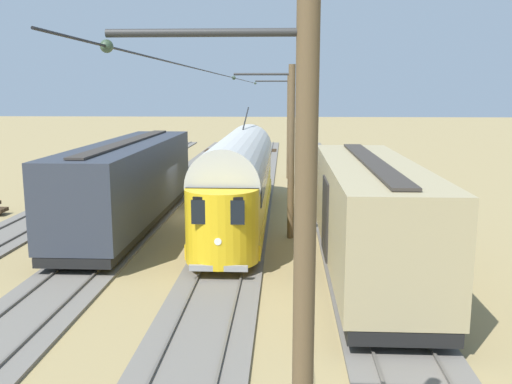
% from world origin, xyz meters
% --- Properties ---
extents(ground_plane, '(220.00, 220.00, 0.00)m').
position_xyz_m(ground_plane, '(0.00, 0.00, 0.00)').
color(ground_plane, '#937F51').
extents(track_streetcar_siding, '(2.80, 80.00, 0.18)m').
position_xyz_m(track_streetcar_siding, '(-7.49, -0.31, 0.05)').
color(track_streetcar_siding, '#666059').
rests_on(track_streetcar_siding, ground).
extents(track_adjacent_siding, '(2.80, 80.00, 0.18)m').
position_xyz_m(track_adjacent_siding, '(-2.50, -0.31, 0.05)').
color(track_adjacent_siding, '#666059').
rests_on(track_adjacent_siding, ground).
extents(track_third_siding, '(2.80, 80.00, 0.18)m').
position_xyz_m(track_third_siding, '(2.50, -0.31, 0.05)').
color(track_third_siding, '#666059').
rests_on(track_third_siding, ground).
extents(track_outer_siding, '(2.80, 80.00, 0.18)m').
position_xyz_m(track_outer_siding, '(7.49, -0.31, 0.05)').
color(track_outer_siding, '#666059').
rests_on(track_outer_siding, ground).
extents(vintage_streetcar, '(2.65, 17.49, 5.16)m').
position_xyz_m(vintage_streetcar, '(-2.50, 1.63, 2.26)').
color(vintage_streetcar, gold).
rests_on(vintage_streetcar, ground).
extents(boxcar_adjacent, '(2.96, 14.76, 3.85)m').
position_xyz_m(boxcar_adjacent, '(2.50, 2.71, 2.17)').
color(boxcar_adjacent, '#2D333D').
rests_on(boxcar_adjacent, ground).
extents(coach_far_siding, '(2.96, 12.18, 3.85)m').
position_xyz_m(coach_far_siding, '(-7.49, 9.34, 2.16)').
color(coach_far_siding, tan).
rests_on(coach_far_siding, ground).
extents(catenary_pole_foreground, '(2.62, 0.28, 7.34)m').
position_xyz_m(catenary_pole_foreground, '(-4.84, -12.44, 3.82)').
color(catenary_pole_foreground, brown).
rests_on(catenary_pole_foreground, ground).
extents(catenary_pole_mid_near, '(2.62, 0.28, 7.34)m').
position_xyz_m(catenary_pole_mid_near, '(-4.84, 4.29, 3.82)').
color(catenary_pole_mid_near, brown).
rests_on(catenary_pole_mid_near, ground).
extents(catenary_pole_mid_far, '(2.62, 0.28, 7.34)m').
position_xyz_m(catenary_pole_mid_far, '(-4.84, 21.01, 3.82)').
color(catenary_pole_mid_far, brown).
rests_on(catenary_pole_mid_far, ground).
extents(overhead_wire_run, '(2.42, 37.45, 0.18)m').
position_xyz_m(overhead_wire_run, '(-2.54, 3.63, 6.79)').
color(overhead_wire_run, black).
rests_on(overhead_wire_run, ground).
extents(switch_stand, '(0.50, 0.30, 1.24)m').
position_xyz_m(switch_stand, '(-9.04, -8.38, 0.70)').
color(switch_stand, black).
rests_on(switch_stand, ground).
extents(track_end_bumper, '(1.80, 0.60, 0.80)m').
position_xyz_m(track_end_bumper, '(2.50, -10.80, 0.40)').
color(track_end_bumper, '#B2A519').
rests_on(track_end_bumper, ground).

